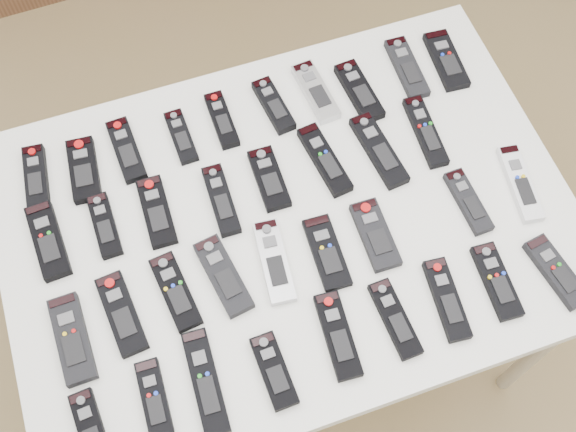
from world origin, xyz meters
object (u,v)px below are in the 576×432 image
object	(u,v)px
remote_21	(223,276)
remote_35	(556,272)
remote_11	(105,226)
remote_5	(274,105)
remote_32	(395,319)
remote_1	(84,170)
remote_13	(221,200)
remote_24	(375,235)
remote_22	(274,261)
remote_34	(497,281)
remote_18	(72,339)
remote_19	(122,314)
remote_14	(269,179)
remote_7	(359,91)
remote_3	(181,137)
remote_27	(92,432)
remote_33	(447,299)
remote_16	(379,150)
remote_17	(425,131)
remote_15	(325,160)
remote_2	(126,150)
remote_20	(176,292)
remote_12	(157,212)
remote_26	(520,183)
remote_28	(154,400)
remote_9	(446,60)
remote_10	(48,241)
remote_0	(36,178)
remote_29	(206,382)
remote_23	(327,253)
remote_4	(222,120)
remote_8	(407,68)
remote_30	(274,371)
remote_6	(316,92)
table	(288,231)
remote_25	(468,202)

from	to	relation	value
remote_21	remote_35	xyz separation A→B (m)	(0.67, -0.22, -0.00)
remote_11	remote_5	bearing A→B (deg)	21.00
remote_32	remote_1	bearing A→B (deg)	130.95
remote_13	remote_24	xyz separation A→B (m)	(0.29, -0.19, -0.00)
remote_22	remote_34	world-z (taller)	same
remote_18	remote_19	distance (m)	0.11
remote_18	remote_14	bearing A→B (deg)	22.99
remote_21	remote_7	bearing A→B (deg)	28.99
remote_3	remote_27	bearing A→B (deg)	-121.45
remote_24	remote_27	xyz separation A→B (m)	(-0.67, -0.21, -0.00)
remote_5	remote_11	bearing A→B (deg)	-164.87
remote_19	remote_33	distance (m)	0.67
remote_16	remote_17	distance (m)	0.12
remote_1	remote_15	distance (m)	0.55
remote_21	remote_17	bearing A→B (deg)	10.23
remote_2	remote_20	xyz separation A→B (m)	(0.02, -0.37, 0.00)
remote_12	remote_26	distance (m)	0.81
remote_28	remote_32	bearing A→B (deg)	1.81
remote_11	remote_32	bearing A→B (deg)	-38.79
remote_17	remote_9	bearing A→B (deg)	55.97
remote_10	remote_18	world-z (taller)	same
remote_0	remote_2	distance (m)	0.21
remote_11	remote_35	bearing A→B (deg)	-26.31
remote_0	remote_2	world-z (taller)	remote_0
remote_5	remote_9	size ratio (longest dim) A/B	0.89
remote_9	remote_32	world-z (taller)	same
remote_7	remote_18	distance (m)	0.86
remote_26	remote_28	bearing A→B (deg)	-159.15
remote_13	remote_29	bearing A→B (deg)	-109.73
remote_1	remote_29	xyz separation A→B (m)	(0.13, -0.55, -0.00)
remote_17	remote_23	bearing A→B (deg)	-143.40
remote_17	remote_18	distance (m)	0.90
remote_17	remote_18	size ratio (longest dim) A/B	1.02
remote_4	remote_18	xyz separation A→B (m)	(-0.44, -0.41, 0.00)
remote_4	remote_23	xyz separation A→B (m)	(0.11, -0.40, -0.00)
remote_4	remote_8	xyz separation A→B (m)	(0.47, -0.00, -0.00)
remote_21	remote_0	bearing A→B (deg)	123.14
remote_4	remote_7	world-z (taller)	remote_7
remote_9	remote_22	xyz separation A→B (m)	(-0.57, -0.37, 0.00)
remote_11	remote_21	world-z (taller)	remote_21
remote_21	remote_30	world-z (taller)	same
remote_19	remote_6	bearing A→B (deg)	29.11
table	remote_29	xyz separation A→B (m)	(-0.27, -0.29, 0.07)
remote_19	remote_35	world-z (taller)	remote_35
remote_21	remote_25	world-z (taller)	remote_21
remote_7	remote_9	world-z (taller)	remote_7
remote_12	remote_25	bearing A→B (deg)	-15.58
remote_8	remote_11	size ratio (longest dim) A/B	1.17
remote_30	remote_32	distance (m)	0.27
remote_15	remote_30	distance (m)	0.50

